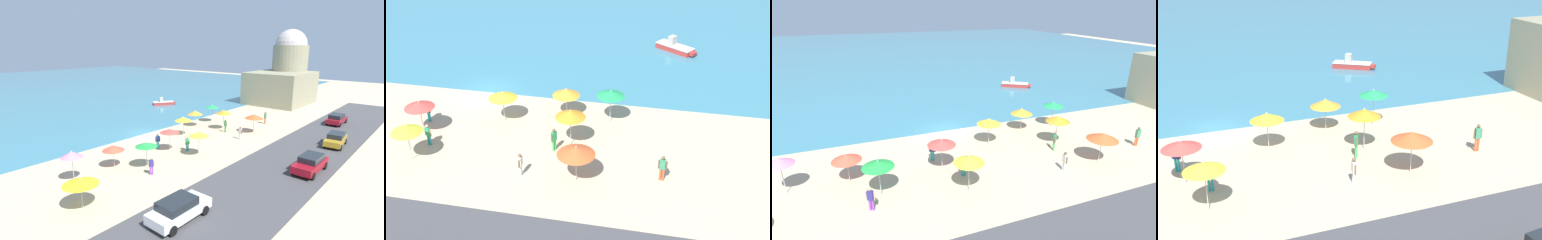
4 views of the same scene
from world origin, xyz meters
TOP-DOWN VIEW (x-y plane):
  - ground_plane at (0.00, 0.00)m, footprint 160.00×160.00m
  - sea at (0.00, 55.00)m, footprint 150.00×110.00m
  - beach_umbrella_1 at (-2.35, -6.85)m, footprint 2.10×2.10m
  - beach_umbrella_2 at (10.54, -2.68)m, footprint 2.05×2.05m
  - beach_umbrella_3 at (9.51, -10.16)m, footprint 2.35×2.35m
  - beach_umbrella_5 at (-1.51, -10.13)m, footprint 2.03×2.03m
  - beach_umbrella_7 at (2.79, -4.08)m, footprint 2.11×2.11m
  - beach_umbrella_8 at (8.32, -6.28)m, footprint 2.06×2.06m
  - beach_umbrella_9 at (7.15, -2.34)m, footprint 2.07×2.07m
  - bather_0 at (7.40, -7.25)m, footprint 0.36×0.51m
  - bather_1 at (6.02, -10.35)m, footprint 0.24×0.57m
  - bather_3 at (-2.67, -5.29)m, footprint 0.50×0.37m
  - bather_4 at (-1.17, -8.28)m, footprint 0.55×0.32m
  - bather_5 at (14.67, -9.13)m, footprint 0.57×0.27m
  - skiff_nearshore at (14.89, 12.13)m, footprint 4.10×3.27m

SIDE VIEW (x-z plane):
  - ground_plane at x=0.00m, z-range 0.00..0.00m
  - sea at x=0.00m, z-range 0.00..0.05m
  - skiff_nearshore at x=14.89m, z-range -0.29..1.15m
  - bather_1 at x=6.02m, z-range 0.09..1.68m
  - bather_4 at x=-1.17m, z-range 0.09..1.69m
  - bather_3 at x=-2.67m, z-range 0.10..1.76m
  - bather_0 at x=7.40m, z-range 0.10..1.80m
  - bather_5 at x=14.67m, z-range 0.11..1.89m
  - beach_umbrella_9 at x=7.15m, z-range 0.79..3.03m
  - beach_umbrella_7 at x=2.79m, z-range 0.90..3.31m
  - beach_umbrella_3 at x=9.51m, z-range 0.92..3.43m
  - beach_umbrella_1 at x=-2.35m, z-range 0.97..3.46m
  - beach_umbrella_5 at x=-1.51m, z-range 1.01..3.61m
  - beach_umbrella_2 at x=10.54m, z-range 1.03..3.63m
  - beach_umbrella_8 at x=8.32m, z-range 1.03..3.74m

